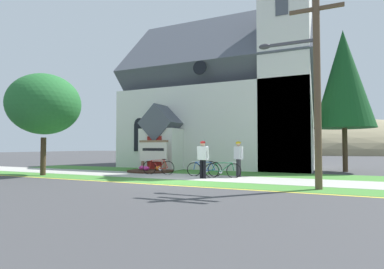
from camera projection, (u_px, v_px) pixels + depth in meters
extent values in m
plane|color=#3D3D3F|center=(207.00, 173.00, 16.92)|extent=(140.00, 140.00, 0.00)
cube|color=#A8A59E|center=(167.00, 176.00, 15.40)|extent=(32.00, 2.76, 0.01)
cube|color=#427F33|center=(142.00, 180.00, 13.39)|extent=(32.00, 1.68, 0.01)
cube|color=#427F33|center=(190.00, 172.00, 17.99)|extent=(24.00, 2.92, 0.01)
cube|color=yellow|center=(128.00, 183.00, 12.49)|extent=(28.00, 0.16, 0.01)
cube|color=silver|center=(224.00, 130.00, 23.66)|extent=(13.07, 9.31, 5.44)
cube|color=#4C515B|center=(223.00, 76.00, 23.83)|extent=(13.57, 9.48, 9.48)
cube|color=silver|center=(286.00, 76.00, 18.78)|extent=(2.91, 2.91, 11.60)
cube|color=#474C56|center=(282.00, 5.00, 17.58)|extent=(0.70, 0.06, 1.20)
cube|color=silver|center=(161.00, 149.00, 19.61)|extent=(2.40, 1.60, 2.60)
cube|color=#4C515B|center=(161.00, 123.00, 19.67)|extent=(2.40, 1.80, 2.40)
cube|color=maroon|center=(154.00, 153.00, 18.85)|extent=(1.00, 0.06, 2.10)
cube|color=black|center=(139.00, 137.00, 21.26)|extent=(0.76, 0.06, 1.90)
cone|color=black|center=(139.00, 124.00, 21.29)|extent=(0.80, 0.06, 0.80)
cylinder|color=black|center=(200.00, 68.00, 19.54)|extent=(0.90, 0.06, 0.90)
cube|color=#7F6047|center=(142.00, 166.00, 18.60)|extent=(0.12, 0.12, 0.60)
cube|color=#7F6047|center=(165.00, 167.00, 17.82)|extent=(0.12, 0.12, 0.60)
cube|color=silver|center=(153.00, 152.00, 18.24)|extent=(1.92, 0.23, 1.13)
cube|color=#7F6047|center=(153.00, 141.00, 18.27)|extent=(2.04, 0.28, 0.12)
cube|color=black|center=(153.00, 149.00, 18.21)|extent=(1.53, 0.13, 0.16)
cylinder|color=#382319|center=(151.00, 171.00, 17.92)|extent=(2.70, 2.70, 0.10)
ellipsoid|color=orange|center=(158.00, 168.00, 17.75)|extent=(0.36, 0.36, 0.24)
ellipsoid|color=gold|center=(160.00, 167.00, 18.75)|extent=(0.36, 0.36, 0.24)
ellipsoid|color=#CC338C|center=(142.00, 168.00, 18.23)|extent=(0.36, 0.36, 0.24)
ellipsoid|color=#CC338C|center=(146.00, 168.00, 17.64)|extent=(0.36, 0.36, 0.24)
torus|color=black|center=(212.00, 171.00, 14.62)|extent=(0.68, 0.22, 0.70)
torus|color=black|center=(234.00, 171.00, 14.45)|extent=(0.68, 0.22, 0.70)
cylinder|color=#19723F|center=(226.00, 167.00, 14.51)|extent=(0.55, 0.18, 0.46)
cylinder|color=#19723F|center=(224.00, 163.00, 14.54)|extent=(0.75, 0.24, 0.06)
cylinder|color=#19723F|center=(218.00, 167.00, 14.58)|extent=(0.26, 0.10, 0.42)
cylinder|color=#19723F|center=(216.00, 171.00, 14.58)|extent=(0.42, 0.14, 0.09)
cylinder|color=#19723F|center=(214.00, 167.00, 14.61)|extent=(0.22, 0.09, 0.37)
cylinder|color=#19723F|center=(233.00, 167.00, 14.46)|extent=(0.12, 0.07, 0.39)
ellipsoid|color=black|center=(216.00, 162.00, 14.60)|extent=(0.25, 0.14, 0.05)
cylinder|color=silver|center=(232.00, 162.00, 14.48)|extent=(0.43, 0.14, 0.03)
cylinder|color=silver|center=(221.00, 172.00, 14.55)|extent=(0.18, 0.07, 0.18)
torus|color=black|center=(215.00, 170.00, 15.20)|extent=(0.68, 0.22, 0.70)
torus|color=black|center=(194.00, 169.00, 15.37)|extent=(0.68, 0.22, 0.70)
cylinder|color=#194CA5|center=(201.00, 166.00, 15.32)|extent=(0.56, 0.18, 0.45)
cylinder|color=#194CA5|center=(203.00, 162.00, 15.31)|extent=(0.76, 0.24, 0.04)
cylinder|color=#194CA5|center=(209.00, 166.00, 15.25)|extent=(0.26, 0.10, 0.43)
cylinder|color=#194CA5|center=(211.00, 170.00, 15.23)|extent=(0.42, 0.14, 0.09)
cylinder|color=#194CA5|center=(213.00, 166.00, 15.22)|extent=(0.22, 0.09, 0.38)
cylinder|color=#194CA5|center=(195.00, 166.00, 15.37)|extent=(0.12, 0.07, 0.38)
ellipsoid|color=black|center=(211.00, 162.00, 15.24)|extent=(0.25, 0.14, 0.05)
cylinder|color=silver|center=(196.00, 162.00, 15.37)|extent=(0.43, 0.14, 0.03)
cylinder|color=silver|center=(206.00, 171.00, 15.26)|extent=(0.18, 0.07, 0.18)
torus|color=black|center=(167.00, 168.00, 16.19)|extent=(0.72, 0.22, 0.74)
torus|color=black|center=(149.00, 168.00, 16.36)|extent=(0.72, 0.22, 0.74)
cylinder|color=#A51E19|center=(156.00, 165.00, 16.31)|extent=(0.53, 0.17, 0.47)
cylinder|color=#A51E19|center=(158.00, 160.00, 16.30)|extent=(0.72, 0.22, 0.06)
cylinder|color=#A51E19|center=(162.00, 164.00, 16.24)|extent=(0.25, 0.10, 0.48)
cylinder|color=#A51E19|center=(164.00, 168.00, 16.22)|extent=(0.40, 0.13, 0.09)
cylinder|color=#A51E19|center=(166.00, 164.00, 16.21)|extent=(0.21, 0.09, 0.43)
cylinder|color=#A51E19|center=(150.00, 164.00, 16.36)|extent=(0.12, 0.06, 0.40)
ellipsoid|color=black|center=(164.00, 159.00, 16.23)|extent=(0.25, 0.14, 0.05)
cylinder|color=silver|center=(151.00, 160.00, 16.36)|extent=(0.43, 0.14, 0.03)
cylinder|color=silver|center=(160.00, 169.00, 16.25)|extent=(0.18, 0.06, 0.18)
cylinder|color=#2D2D33|center=(238.00, 168.00, 15.04)|extent=(0.15, 0.15, 0.86)
cylinder|color=#2D2D33|center=(239.00, 168.00, 14.92)|extent=(0.15, 0.15, 0.86)
cube|color=silver|center=(238.00, 153.00, 15.01)|extent=(0.51, 0.44, 0.62)
sphere|color=tan|center=(238.00, 144.00, 15.03)|extent=(0.22, 0.22, 0.22)
ellipsoid|color=gold|center=(238.00, 143.00, 15.03)|extent=(0.35, 0.36, 0.15)
cylinder|color=silver|center=(235.00, 152.00, 15.28)|extent=(0.09, 0.20, 0.57)
cylinder|color=silver|center=(242.00, 152.00, 14.74)|extent=(0.09, 0.11, 0.56)
cylinder|color=black|center=(201.00, 169.00, 14.20)|extent=(0.15, 0.15, 0.86)
cylinder|color=black|center=(204.00, 169.00, 14.10)|extent=(0.15, 0.15, 0.86)
cube|color=silver|center=(203.00, 153.00, 14.18)|extent=(0.51, 0.29, 0.63)
sphere|color=tan|center=(203.00, 144.00, 14.19)|extent=(0.22, 0.22, 0.22)
ellipsoid|color=red|center=(203.00, 143.00, 14.20)|extent=(0.28, 0.32, 0.16)
cylinder|color=silver|center=(198.00, 152.00, 14.38)|extent=(0.09, 0.15, 0.57)
cylinder|color=silver|center=(208.00, 152.00, 13.97)|extent=(0.09, 0.22, 0.57)
cylinder|color=brown|center=(317.00, 80.00, 10.73)|extent=(0.24, 0.24, 7.61)
cube|color=brown|center=(316.00, 9.00, 10.83)|extent=(1.80, 0.12, 0.12)
cube|color=#4C4C51|center=(290.00, 43.00, 11.15)|extent=(1.80, 0.10, 0.10)
ellipsoid|color=#3F3F44|center=(265.00, 47.00, 11.52)|extent=(0.44, 0.28, 0.20)
cylinder|color=#3D2D1E|center=(345.00, 150.00, 17.98)|extent=(0.28, 0.28, 2.55)
cone|color=#14471E|center=(344.00, 79.00, 18.15)|extent=(3.38, 3.38, 5.83)
cylinder|color=#3D2D1E|center=(43.00, 156.00, 15.82)|extent=(0.27, 0.27, 1.94)
ellipsoid|color=#23662D|center=(44.00, 104.00, 15.93)|extent=(3.63, 3.63, 3.13)
ellipsoid|color=#847A5B|center=(278.00, 153.00, 74.56)|extent=(88.27, 49.34, 16.08)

